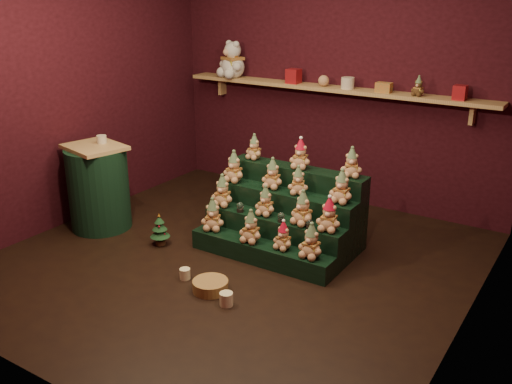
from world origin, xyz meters
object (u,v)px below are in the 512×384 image
Objects in this scene: snow_globe_c at (310,224)px; mug_left at (185,274)px; wicker_basket at (210,286)px; snow_globe_b at (281,217)px; side_table at (99,187)px; snow_globe_a at (240,207)px; riser_tier_front at (261,252)px; brown_bear at (418,86)px; white_bear at (233,54)px; mug_right at (226,299)px; mini_christmas_tree at (160,230)px.

mug_left is (-0.77, -0.78, -0.36)m from snow_globe_c.
mug_left and wicker_basket have the same top height.
side_table reaches higher than snow_globe_b.
mug_left is at bearing -92.98° from snow_globe_a.
snow_globe_c is (0.40, 0.16, 0.31)m from riser_tier_front.
wicker_basket is 1.53× the size of brown_bear.
snow_globe_c is 0.16× the size of white_bear.
wicker_basket is at bearing -95.47° from riser_tier_front.
mug_right is at bearing -35.48° from white_bear.
mini_christmas_tree is at bearing -125.02° from brown_bear.
wicker_basket is at bearing -8.73° from mug_left.
snow_globe_a is at bearing 180.00° from snow_globe_b.
snow_globe_c is 1.03m from mug_right.
white_bear is at bearing -172.34° from brown_bear.
mini_christmas_tree reaches higher than wicker_basket.
brown_bear reaches higher than mug_right.
mug_right is 2.89m from brown_bear.
brown_bear is at bearing 76.53° from mug_right.
snow_globe_b is at bearing 0.00° from snow_globe_a.
snow_globe_b is 0.83× the size of mug_right.
snow_globe_c reaches higher than mini_christmas_tree.
mini_christmas_tree is at bearing 147.68° from mug_left.
snow_globe_c is 0.30× the size of wicker_basket.
riser_tier_front reaches higher than mug_right.
white_bear reaches higher than mug_right.
brown_bear is at bearing 20.93° from white_bear.
mini_christmas_tree is 1.10× the size of wicker_basket.
mug_left is 0.31m from wicker_basket.
white_bear is (-1.10, 2.32, 1.54)m from mug_left.
snow_globe_c reaches higher than mug_right.
side_table is 3.36m from brown_bear.
riser_tier_front is at bearing 12.37° from mini_christmas_tree.
brown_bear is at bearing 54.53° from snow_globe_a.
side_table is (-1.80, -0.22, 0.34)m from riser_tier_front.
mug_right is (0.50, -0.94, -0.35)m from snow_globe_a.
snow_globe_b reaches higher than mini_christmas_tree.
snow_globe_b is 0.30× the size of wicker_basket.
mug_left is at bearing 163.85° from mug_right.
mug_right is at bearing -61.74° from snow_globe_a.
mug_left is at bearing -108.47° from brown_bear.
wicker_basket is 3.16m from white_bear.
side_table reaches higher than mug_right.
mug_left is 0.17× the size of white_bear.
mug_right is at bearing -95.81° from brown_bear.
riser_tier_front is 2.29m from brown_bear.
mug_right is 0.26m from wicker_basket.
wicker_basket is (1.74, -0.45, -0.39)m from side_table.
mug_right is at bearing -103.64° from snow_globe_c.
mini_christmas_tree is 1.05m from wicker_basket.
mug_left is 2.93m from brown_bear.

